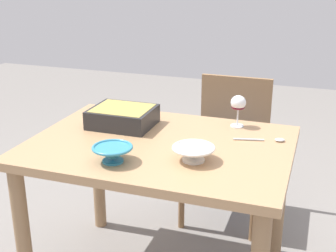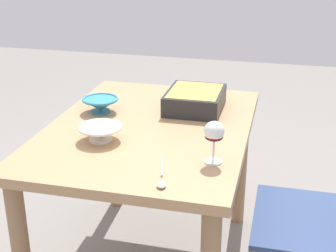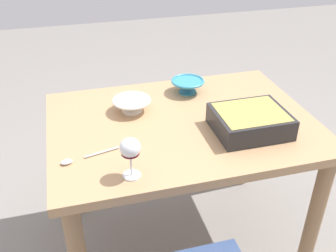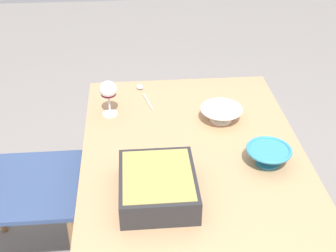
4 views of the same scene
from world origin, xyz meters
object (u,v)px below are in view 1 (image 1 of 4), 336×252
Objects in this scene: wine_glass at (238,105)px; mixing_bowl at (113,153)px; serving_spoon at (270,140)px; dining_table at (160,166)px; chair at (230,139)px; small_bowl at (193,152)px; casserole_dish at (123,116)px.

wine_glass reaches higher than mixing_bowl.
serving_spoon is (0.17, -0.14, -0.10)m from wine_glass.
mixing_bowl is (-0.10, -0.25, 0.15)m from dining_table.
small_bowl is at bearing -87.90° from chair.
small_bowl is at bearing -33.40° from casserole_dish.
mixing_bowl is at bearing -112.28° from dining_table.
small_bowl is at bearing 21.10° from mixing_bowl.
chair is 3.68× the size of serving_spoon.
chair is at bearing 116.19° from serving_spoon.
casserole_dish is (-0.40, -0.62, 0.30)m from chair.
mixing_bowl is (0.14, -0.40, -0.01)m from casserole_dish.
serving_spoon is at bearing 37.45° from mixing_bowl.
wine_glass is at bearing -75.18° from chair.
wine_glass is 0.55m from casserole_dish.
chair is at bearing 92.10° from small_bowl.
casserole_dish reaches higher than small_bowl.
small_bowl is at bearing -129.79° from serving_spoon.
chair is 0.96m from small_bowl.
small_bowl is (-0.09, -0.46, -0.07)m from wine_glass.
mixing_bowl is at bearing -70.95° from casserole_dish.
serving_spoon is (0.26, 0.31, -0.03)m from small_bowl.
casserole_dish is 1.80× the size of mixing_bowl.
wine_glass is 0.69m from mixing_bowl.
chair is at bearing 104.82° from wine_glass.
small_bowl is (0.44, -0.29, -0.01)m from casserole_dish.
mixing_bowl reaches higher than serving_spoon.
dining_table is at bearing 144.16° from small_bowl.
casserole_dish is at bearing -162.33° from wine_glass.
chair is (0.16, 0.77, -0.14)m from dining_table.
wine_glass reaches higher than serving_spoon.
wine_glass is 0.53× the size of casserole_dish.
dining_table is 6.98× the size of mixing_bowl.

